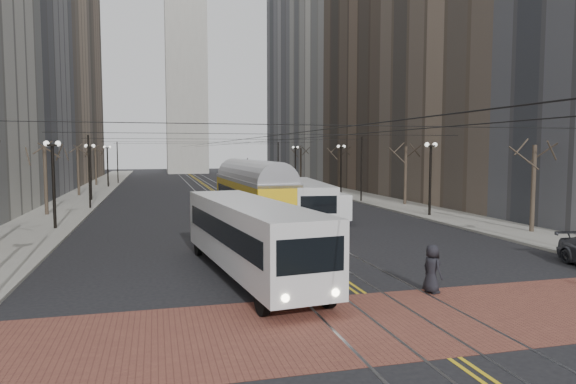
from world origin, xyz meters
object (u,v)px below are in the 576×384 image
clock_tower (185,13)px  sedan_grey (315,191)px  transit_bus (250,239)px  cargo_van (329,207)px  pedestrian_a (432,269)px  rear_bus (303,203)px  streetcar (252,199)px  sedan_silver (290,196)px

clock_tower → sedan_grey: size_ratio=14.43×
transit_bus → cargo_van: size_ratio=2.57×
clock_tower → pedestrian_a: bearing=-88.6°
transit_bus → cargo_van: transit_bus is taller
cargo_van → transit_bus: bearing=-118.8°
cargo_van → pedestrian_a: cargo_van is taller
clock_tower → rear_bus: clock_tower is taller
pedestrian_a → sedan_grey: bearing=-23.4°
transit_bus → streetcar: size_ratio=0.84×
clock_tower → cargo_van: size_ratio=13.56×
cargo_van → pedestrian_a: (-2.51, -18.88, -0.17)m
transit_bus → sedan_silver: size_ratio=3.07×
transit_bus → rear_bus: 15.12m
transit_bus → pedestrian_a: size_ratio=6.97×
transit_bus → streetcar: bearing=72.2°
clock_tower → rear_bus: 92.30m
clock_tower → cargo_van: 91.67m
clock_tower → pedestrian_a: 109.30m
rear_bus → cargo_van: bearing=30.0°
cargo_van → rear_bus: bearing=-155.5°
sedan_silver → clock_tower: bearing=100.2°
streetcar → sedan_grey: (10.42, 17.73, -0.97)m
rear_bus → sedan_silver: 15.17m
cargo_van → pedestrian_a: 19.05m
transit_bus → cargo_van: (8.56, 14.72, -0.49)m
sedan_grey → streetcar: bearing=-128.5°
clock_tower → sedan_silver: size_ratio=16.17×
rear_bus → cargo_van: size_ratio=2.41×
clock_tower → sedan_grey: 75.55m
streetcar → rear_bus: size_ratio=1.27×
streetcar → cargo_van: bearing=-10.2°
clock_tower → sedan_grey: bearing=-81.5°
sedan_grey → sedan_silver: sedan_grey is taller
pedestrian_a → cargo_van: bearing=-19.8°
sedan_grey → pedestrian_a: bearing=-109.2°
sedan_silver → pedestrian_a: bearing=-90.1°
streetcar → rear_bus: (3.29, -1.75, -0.22)m
sedan_silver → streetcar: bearing=-110.1°
sedan_grey → rear_bus: bearing=-118.2°
rear_bus → pedestrian_a: 17.92m
transit_bus → pedestrian_a: transit_bus is taller
transit_bus → sedan_silver: 30.07m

